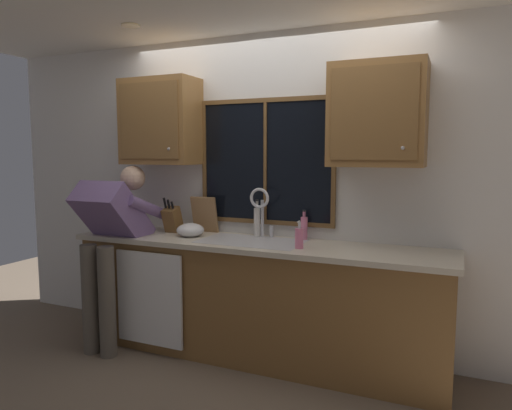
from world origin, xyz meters
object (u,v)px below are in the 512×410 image
Objects in this scene: soap_dispenser at (299,238)px; bottle_green_glass at (257,221)px; bottle_tall_clear at (304,227)px; mixing_bowl at (190,230)px; knife_block at (172,220)px; cutting_board at (205,215)px; person_standing at (112,235)px.

soap_dispenser is 0.56m from bottle_green_glass.
bottle_green_glass reaches higher than bottle_tall_clear.
mixing_bowl is 1.12× the size of soap_dispenser.
cutting_board reaches higher than knife_block.
knife_block is 0.27m from mixing_bowl.
person_standing is at bearing -153.80° from mixing_bowl.
person_standing is at bearing -173.61° from soap_dispenser.
mixing_bowl is 0.74× the size of bottle_green_glass.
cutting_board is 1.03× the size of bottle_green_glass.
person_standing reaches higher than soap_dispenser.
cutting_board is at bearing -179.51° from bottle_tall_clear.
mixing_bowl is at bearing 26.20° from person_standing.
knife_block is 1.37× the size of bottle_tall_clear.
knife_block is at bearing -172.07° from bottle_green_glass.
person_standing is 4.79× the size of cutting_board.
cutting_board is 0.89m from bottle_tall_clear.
knife_block is 0.28m from cutting_board.
person_standing is 1.18m from bottle_green_glass.
soap_dispenser is 0.34m from bottle_tall_clear.
soap_dispenser is at bearing -6.34° from mixing_bowl.
bottle_tall_clear is at bearing 0.49° from cutting_board.
cutting_board is at bearing 161.21° from soap_dispenser.
bottle_tall_clear is (1.14, 0.13, -0.01)m from knife_block.
person_standing is at bearing -139.14° from cutting_board.
person_standing is 4.91× the size of bottle_green_glass.
person_standing is 1.55m from bottle_tall_clear.
person_standing is 0.63m from mixing_bowl.
soap_dispenser is 0.66× the size of bottle_green_glass.
person_standing is at bearing -130.97° from knife_block.
bottle_green_glass is 1.29× the size of bottle_tall_clear.
knife_block is at bearing 157.19° from mixing_bowl.
mixing_bowl is 0.96× the size of bottle_tall_clear.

